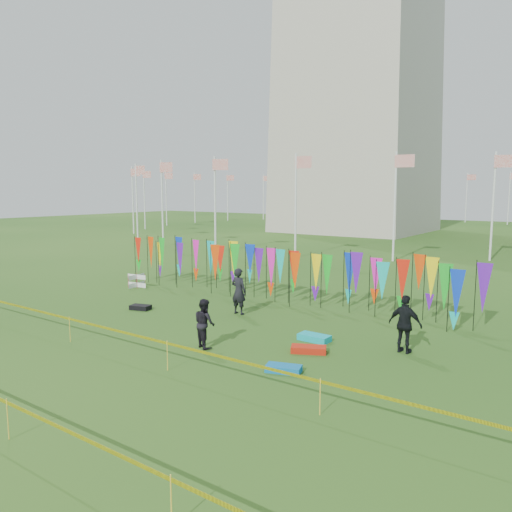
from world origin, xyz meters
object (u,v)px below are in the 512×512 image
Objects in this scene: person_left at (239,291)px; kite_bag_turquoise at (314,338)px; kite_bag_red at (309,349)px; kite_bag_black at (141,307)px; box_kite at (137,281)px; person_right at (405,324)px; kite_bag_teal at (284,369)px; person_mid at (205,323)px.

person_left is 4.78m from kite_bag_turquoise.
kite_bag_black is at bearing 174.86° from kite_bag_red.
kite_bag_turquoise reaches higher than kite_bag_black.
kite_bag_red is (13.03, -4.15, -0.25)m from box_kite.
kite_bag_black is (-4.01, -1.89, -0.89)m from person_left.
person_left is at bearing 161.71° from kite_bag_turquoise.
kite_bag_red is at bearing -17.68° from box_kite.
box_kite is 13.68m from kite_bag_red.
person_right is at bearing -8.66° from box_kite.
person_right is 1.86× the size of kite_bag_teal.
kite_bag_red reaches higher than kite_bag_black.
person_left reaches higher than box_kite.
person_left reaches higher than kite_bag_black.
person_left reaches higher than person_mid.
kite_bag_turquoise is 1.08× the size of kite_bag_teal.
person_mid reaches higher than kite_bag_teal.
box_kite is at bearing -7.02° from person_mid.
kite_bag_turquoise is at bearing 14.79° from person_right.
person_left is 1.94× the size of kite_bag_teal.
kite_bag_red is at bearing 39.34° from person_right.
kite_bag_red is (-2.53, -1.79, -0.84)m from person_right.
kite_bag_turquoise is (4.46, -1.47, -0.88)m from person_left.
kite_bag_red is 1.10× the size of kite_bag_teal.
kite_bag_turquoise is at bearing -110.83° from person_mid.
person_mid is (9.92, -5.70, 0.47)m from box_kite.
kite_bag_black is (-11.47, -0.98, -0.84)m from person_right.
person_mid is 1.47× the size of kite_bag_red.
kite_bag_turquoise is at bearing 110.92° from kite_bag_red.
person_left reaches higher than kite_bag_red.
kite_bag_black is at bearing -177.19° from kite_bag_turquoise.
kite_bag_teal is at bearing -16.62° from kite_bag_black.
person_left is 2.27× the size of kite_bag_black.
person_left is 5.69m from kite_bag_red.
kite_bag_teal is at bearing -163.99° from person_mid.
kite_bag_red is 8.98m from kite_bag_black.
person_mid is (1.82, -4.24, -0.16)m from person_left.
person_right is at bearing 35.22° from kite_bag_red.
box_kite is 11.45m from person_mid.
person_mid is 3.54m from kite_bag_red.
person_mid is 6.54m from person_right.
person_right is at bearing 58.93° from kite_bag_teal.
kite_bag_teal is (-2.25, -3.73, -0.85)m from person_right.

